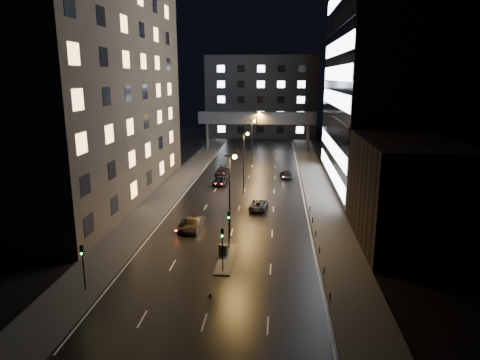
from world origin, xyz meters
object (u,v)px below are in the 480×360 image
(car_away_b, at_px, (194,224))
(car_toward_b, at_px, (286,174))
(car_away_d, at_px, (222,171))
(car_away_a, at_px, (184,225))
(car_away_c, at_px, (220,181))
(utility_cabinet, at_px, (224,250))
(car_toward_a, at_px, (259,205))

(car_away_b, relative_size, car_toward_b, 1.03)
(car_away_d, xyz_separation_m, car_toward_b, (12.54, -1.68, -0.06))
(car_away_a, xyz_separation_m, car_away_c, (1.38, 23.30, 0.05))
(car_away_b, xyz_separation_m, utility_cabinet, (4.67, -7.57, -0.09))
(car_toward_a, distance_m, utility_cabinet, 17.28)
(car_away_c, xyz_separation_m, utility_cabinet, (4.53, -30.68, 0.03))
(car_away_a, height_order, car_toward_a, car_toward_a)
(car_away_c, xyz_separation_m, car_away_d, (-0.74, 8.11, 0.06))
(car_away_a, relative_size, utility_cabinet, 3.29)
(car_away_b, height_order, car_away_c, car_away_b)
(car_away_c, distance_m, utility_cabinet, 31.01)
(car_away_d, relative_size, car_toward_b, 1.09)
(car_away_c, bearing_deg, car_away_d, 97.23)
(car_toward_a, distance_m, car_toward_b, 20.54)
(car_away_b, bearing_deg, car_away_a, -167.93)
(car_away_b, xyz_separation_m, car_toward_b, (11.94, 29.54, -0.12))
(car_away_d, bearing_deg, car_away_c, -79.88)
(car_away_a, height_order, utility_cabinet, utility_cabinet)
(car_toward_a, bearing_deg, car_away_a, 53.46)
(car_away_d, relative_size, car_toward_a, 1.03)
(utility_cabinet, bearing_deg, car_toward_a, 97.06)
(car_toward_b, bearing_deg, car_away_d, -15.22)
(car_away_a, relative_size, car_away_c, 0.76)
(car_away_c, relative_size, car_toward_a, 1.00)
(car_away_b, relative_size, car_toward_a, 0.98)
(car_away_b, distance_m, car_away_c, 23.11)
(car_away_a, xyz_separation_m, car_away_b, (1.24, 0.19, 0.17))
(utility_cabinet, bearing_deg, car_toward_b, 95.93)
(car_away_b, xyz_separation_m, car_away_d, (-0.60, 31.22, -0.06))
(car_away_b, relative_size, car_away_c, 0.98)
(car_away_d, xyz_separation_m, utility_cabinet, (5.27, -38.79, -0.03))
(car_away_a, bearing_deg, car_away_b, 2.01)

